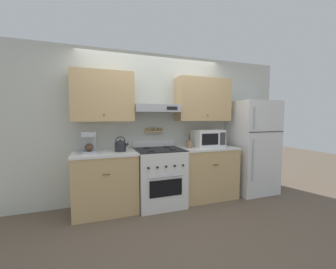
# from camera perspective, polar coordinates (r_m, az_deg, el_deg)

# --- Properties ---
(ground_plane) EXTENTS (16.00, 16.00, 0.00)m
(ground_plane) POSITION_cam_1_polar(r_m,az_deg,el_deg) (3.37, -0.83, -20.55)
(ground_plane) COLOR brown
(wall_back) EXTENTS (5.20, 0.46, 2.55)m
(wall_back) POSITION_cam_1_polar(r_m,az_deg,el_deg) (3.63, -3.65, 4.58)
(wall_back) COLOR silver
(wall_back) RESTS_ON ground_plane
(counter_left) EXTENTS (0.94, 0.64, 0.91)m
(counter_left) POSITION_cam_1_polar(r_m,az_deg,el_deg) (3.36, -16.91, -12.44)
(counter_left) COLOR tan
(counter_left) RESTS_ON ground_plane
(counter_right) EXTENTS (1.03, 0.64, 0.91)m
(counter_right) POSITION_cam_1_polar(r_m,az_deg,el_deg) (3.84, 10.45, -10.17)
(counter_right) COLOR tan
(counter_right) RESTS_ON ground_plane
(stove_range) EXTENTS (0.75, 0.71, 1.03)m
(stove_range) POSITION_cam_1_polar(r_m,az_deg,el_deg) (3.46, -2.40, -11.59)
(stove_range) COLOR white
(stove_range) RESTS_ON ground_plane
(refrigerator) EXTENTS (0.78, 0.71, 1.75)m
(refrigerator) POSITION_cam_1_polar(r_m,az_deg,el_deg) (4.30, 22.32, -3.20)
(refrigerator) COLOR white
(refrigerator) RESTS_ON ground_plane
(tea_kettle) EXTENTS (0.22, 0.17, 0.23)m
(tea_kettle) POSITION_cam_1_polar(r_m,az_deg,el_deg) (3.29, -13.03, -2.97)
(tea_kettle) COLOR #232326
(tea_kettle) RESTS_ON counter_left
(coffee_maker) EXTENTS (0.20, 0.24, 0.32)m
(coffee_maker) POSITION_cam_1_polar(r_m,az_deg,el_deg) (3.29, -21.04, -2.00)
(coffee_maker) COLOR #ADAFB5
(coffee_maker) RESTS_ON counter_left
(microwave) EXTENTS (0.53, 0.36, 0.31)m
(microwave) POSITION_cam_1_polar(r_m,az_deg,el_deg) (3.80, 11.07, -1.01)
(microwave) COLOR white
(microwave) RESTS_ON counter_right
(utensil_crock) EXTENTS (0.11, 0.11, 0.28)m
(utensil_crock) POSITION_cam_1_polar(r_m,az_deg,el_deg) (3.61, 5.90, -2.52)
(utensil_crock) COLOR #8E7051
(utensil_crock) RESTS_ON counter_right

